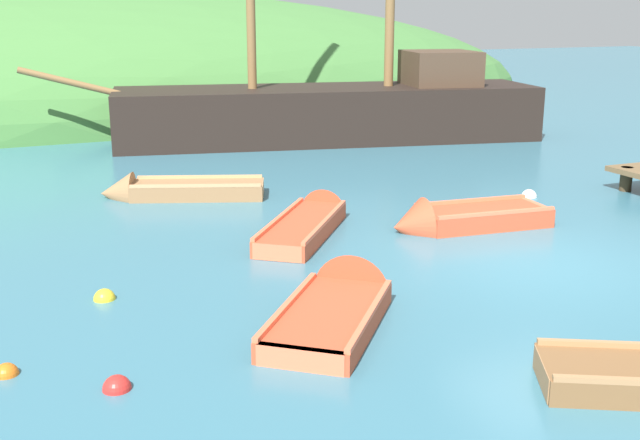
% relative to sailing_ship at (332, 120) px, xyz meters
% --- Properties ---
extents(ground_plane, '(120.00, 120.00, 0.00)m').
position_rel_sailing_ship_xyz_m(ground_plane, '(-1.92, -13.00, -0.66)').
color(ground_plane, teal).
extents(sailing_ship, '(16.21, 5.88, 12.52)m').
position_rel_sailing_ship_xyz_m(sailing_ship, '(0.00, 0.00, 0.00)').
color(sailing_ship, black).
rests_on(sailing_ship, ground).
extents(rowboat_portside, '(3.13, 3.69, 0.93)m').
position_rel_sailing_ship_xyz_m(rowboat_portside, '(-4.62, -9.47, -0.57)').
color(rowboat_portside, '#C64C2D').
rests_on(rowboat_portside, ground).
extents(rowboat_center, '(3.80, 2.22, 0.98)m').
position_rel_sailing_ship_xyz_m(rowboat_center, '(-6.56, -5.94, -0.54)').
color(rowboat_center, '#9E7047').
rests_on(rowboat_center, ground).
extents(rowboat_outer_left, '(3.28, 1.40, 1.08)m').
position_rel_sailing_ship_xyz_m(rowboat_outer_left, '(-1.93, -10.61, -0.54)').
color(rowboat_outer_left, '#C64C2D').
rests_on(rowboat_outer_left, ground).
extents(rowboat_outer_right, '(2.93, 3.23, 1.16)m').
position_rel_sailing_ship_xyz_m(rowboat_outer_right, '(-5.92, -13.76, -0.58)').
color(rowboat_outer_right, '#C64C2D').
rests_on(rowboat_outer_right, ground).
extents(buoy_white, '(0.35, 0.35, 0.35)m').
position_rel_sailing_ship_xyz_m(buoy_white, '(0.96, -9.03, -0.66)').
color(buoy_white, white).
rests_on(buoy_white, ground).
extents(buoy_orange, '(0.29, 0.29, 0.29)m').
position_rel_sailing_ship_xyz_m(buoy_orange, '(-10.32, -13.97, -0.66)').
color(buoy_orange, orange).
rests_on(buoy_orange, ground).
extents(buoy_yellow, '(0.33, 0.33, 0.33)m').
position_rel_sailing_ship_xyz_m(buoy_yellow, '(-8.91, -11.90, -0.66)').
color(buoy_yellow, yellow).
rests_on(buoy_yellow, ground).
extents(buoy_red, '(0.33, 0.33, 0.33)m').
position_rel_sailing_ship_xyz_m(buoy_red, '(-9.18, -14.84, -0.66)').
color(buoy_red, red).
rests_on(buoy_red, ground).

